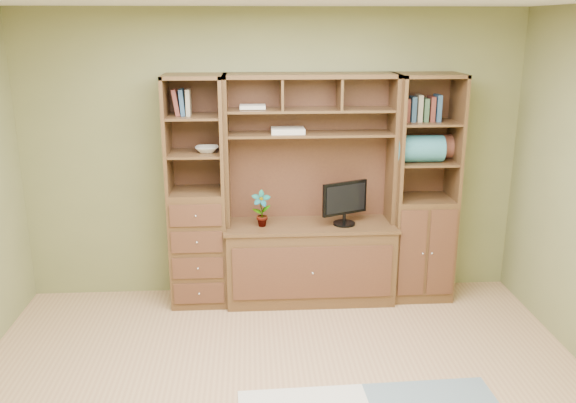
{
  "coord_description": "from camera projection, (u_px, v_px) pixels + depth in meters",
  "views": [
    {
      "loc": [
        -0.2,
        -3.43,
        2.45
      ],
      "look_at": [
        0.09,
        1.2,
        1.1
      ],
      "focal_mm": 38.0,
      "sensor_mm": 36.0,
      "label": 1
    }
  ],
  "objects": [
    {
      "name": "room",
      "position": [
        286.0,
        226.0,
        3.62
      ],
      "size": [
        4.6,
        4.1,
        2.64
      ],
      "color": "tan",
      "rests_on": "ground"
    },
    {
      "name": "center_hutch",
      "position": [
        311.0,
        192.0,
        5.38
      ],
      "size": [
        1.54,
        0.53,
        2.05
      ],
      "primitive_type": "cube",
      "color": "#4C311A",
      "rests_on": "ground"
    },
    {
      "name": "left_tower",
      "position": [
        197.0,
        193.0,
        5.36
      ],
      "size": [
        0.5,
        0.45,
        2.05
      ],
      "primitive_type": "cube",
      "color": "#4C311A",
      "rests_on": "ground"
    },
    {
      "name": "right_tower",
      "position": [
        424.0,
        189.0,
        5.48
      ],
      "size": [
        0.55,
        0.45,
        2.05
      ],
      "primitive_type": "cube",
      "color": "#4C311A",
      "rests_on": "ground"
    },
    {
      "name": "monitor",
      "position": [
        345.0,
        195.0,
        5.37
      ],
      "size": [
        0.49,
        0.36,
        0.54
      ],
      "primitive_type": "cube",
      "rotation": [
        0.0,
        0.0,
        0.42
      ],
      "color": "black",
      "rests_on": "center_hutch"
    },
    {
      "name": "orchid",
      "position": [
        261.0,
        209.0,
        5.35
      ],
      "size": [
        0.17,
        0.12,
        0.32
      ],
      "primitive_type": "imported",
      "color": "#955932",
      "rests_on": "center_hutch"
    },
    {
      "name": "magazines",
      "position": [
        288.0,
        130.0,
        5.3
      ],
      "size": [
        0.29,
        0.21,
        0.04
      ],
      "primitive_type": "cube",
      "color": "beige",
      "rests_on": "center_hutch"
    },
    {
      "name": "bowl",
      "position": [
        207.0,
        149.0,
        5.25
      ],
      "size": [
        0.2,
        0.2,
        0.05
      ],
      "primitive_type": "imported",
      "color": "silver",
      "rests_on": "left_tower"
    },
    {
      "name": "blanket_teal",
      "position": [
        420.0,
        149.0,
        5.32
      ],
      "size": [
        0.4,
        0.23,
        0.23
      ],
      "primitive_type": "cube",
      "color": "#30727E",
      "rests_on": "right_tower"
    },
    {
      "name": "blanket_red",
      "position": [
        433.0,
        147.0,
        5.45
      ],
      "size": [
        0.39,
        0.22,
        0.22
      ],
      "primitive_type": "cube",
      "color": "brown",
      "rests_on": "right_tower"
    }
  ]
}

